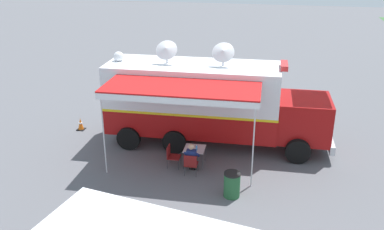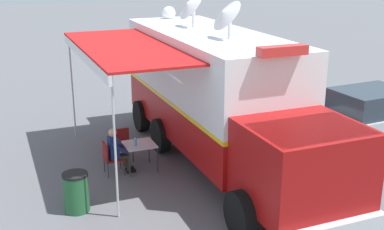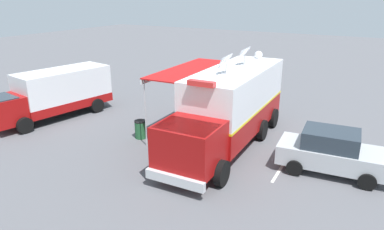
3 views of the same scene
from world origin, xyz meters
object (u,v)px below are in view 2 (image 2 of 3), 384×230
(command_truck, at_px, (218,94))
(folding_chair_beside_table, at_px, (122,142))
(folding_table, at_px, (140,146))
(water_bottle, at_px, (135,142))
(trash_bin, at_px, (76,192))
(traffic_cone, at_px, (158,95))
(seated_responder, at_px, (117,150))
(car_behind_truck, at_px, (372,118))
(folding_chair_at_table, at_px, (110,156))

(command_truck, height_order, folding_chair_beside_table, command_truck)
(folding_table, distance_m, folding_chair_beside_table, 0.91)
(water_bottle, height_order, trash_bin, water_bottle)
(command_truck, height_order, traffic_cone, command_truck)
(seated_responder, bearing_deg, trash_bin, 52.56)
(folding_chair_beside_table, height_order, seated_responder, seated_responder)
(command_truck, xyz_separation_m, car_behind_truck, (-4.74, 0.51, -1.07))
(trash_bin, bearing_deg, seated_responder, -127.44)
(water_bottle, bearing_deg, seated_responder, -10.52)
(traffic_cone, bearing_deg, water_bottle, 68.32)
(command_truck, height_order, trash_bin, command_truck)
(command_truck, distance_m, folding_chair_beside_table, 3.03)
(folding_table, height_order, folding_chair_beside_table, folding_chair_beside_table)
(water_bottle, bearing_deg, trash_bin, 42.09)
(folding_table, relative_size, folding_chair_at_table, 0.95)
(folding_chair_at_table, height_order, traffic_cone, folding_chair_at_table)
(folding_table, xyz_separation_m, car_behind_truck, (-6.90, 0.72, 0.21))
(water_bottle, bearing_deg, folding_table, -140.00)
(folding_table, height_order, car_behind_truck, car_behind_truck)
(folding_table, xyz_separation_m, traffic_cone, (-2.28, -5.95, -0.39))
(command_truck, relative_size, water_bottle, 42.71)
(folding_chair_at_table, xyz_separation_m, traffic_cone, (-3.08, -5.98, -0.23))
(trash_bin, height_order, traffic_cone, trash_bin)
(water_bottle, distance_m, folding_chair_beside_table, 1.03)
(command_truck, distance_m, water_bottle, 2.55)
(command_truck, distance_m, traffic_cone, 6.39)
(trash_bin, bearing_deg, car_behind_truck, -173.60)
(car_behind_truck, bearing_deg, trash_bin, 6.40)
(folding_chair_beside_table, height_order, trash_bin, trash_bin)
(water_bottle, height_order, folding_chair_at_table, water_bottle)
(folding_table, height_order, folding_chair_at_table, folding_chair_at_table)
(folding_table, distance_m, trash_bin, 2.56)
(command_truck, bearing_deg, traffic_cone, -91.13)
(folding_table, bearing_deg, seated_responder, 2.19)
(command_truck, relative_size, seated_responder, 7.65)
(folding_chair_beside_table, distance_m, trash_bin, 3.02)
(command_truck, height_order, water_bottle, command_truck)
(folding_table, bearing_deg, traffic_cone, -110.94)
(command_truck, height_order, seated_responder, command_truck)
(folding_chair_beside_table, distance_m, traffic_cone, 5.71)
(folding_chair_beside_table, height_order, car_behind_truck, car_behind_truck)
(command_truck, bearing_deg, folding_chair_at_table, -3.57)
(trash_bin, bearing_deg, water_bottle, -137.91)
(folding_chair_at_table, xyz_separation_m, folding_chair_beside_table, (-0.51, -0.88, 0.00))
(folding_chair_at_table, xyz_separation_m, trash_bin, (1.10, 1.68, -0.06))
(water_bottle, bearing_deg, car_behind_truck, 175.05)
(folding_chair_at_table, distance_m, folding_chair_beside_table, 1.02)
(folding_chair_beside_table, distance_m, seated_responder, 0.94)
(folding_chair_at_table, bearing_deg, car_behind_truck, 174.87)
(folding_table, xyz_separation_m, folding_chair_beside_table, (0.29, -0.85, -0.16))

